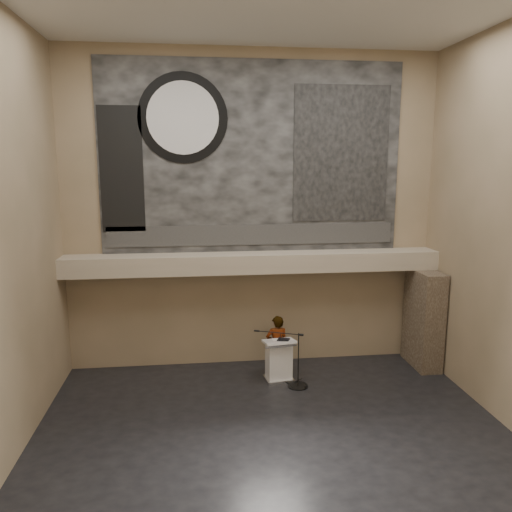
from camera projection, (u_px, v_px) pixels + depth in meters
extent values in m
plane|color=black|center=(274.00, 435.00, 10.37)|extent=(10.00, 10.00, 0.00)
cube|color=#7A694D|center=(253.00, 212.00, 13.48)|extent=(10.00, 0.02, 8.50)
cube|color=#7A694D|center=(331.00, 282.00, 5.68)|extent=(10.00, 0.02, 8.50)
cube|color=#7A694D|center=(2.00, 238.00, 9.00)|extent=(0.02, 8.00, 8.50)
cube|color=tan|center=(254.00, 262.00, 13.34)|extent=(10.00, 0.80, 0.50)
cylinder|color=#B2893D|center=(194.00, 275.00, 13.15)|extent=(0.04, 0.04, 0.06)
cylinder|color=#B2893D|center=(324.00, 271.00, 13.56)|extent=(0.04, 0.04, 0.06)
cube|color=black|center=(253.00, 158.00, 13.19)|extent=(8.00, 0.05, 5.00)
cube|color=#2C2C2C|center=(253.00, 235.00, 13.53)|extent=(7.76, 0.02, 0.55)
cylinder|color=black|center=(183.00, 118.00, 12.75)|extent=(2.30, 0.02, 2.30)
cylinder|color=silver|center=(183.00, 118.00, 12.73)|extent=(1.84, 0.02, 1.84)
cube|color=black|center=(341.00, 154.00, 13.41)|extent=(2.60, 0.02, 3.60)
cube|color=black|center=(121.00, 170.00, 12.81)|extent=(1.10, 0.02, 3.20)
cube|color=#403327|center=(424.00, 319.00, 13.73)|extent=(0.60, 1.40, 2.70)
cube|color=silver|center=(279.00, 379.00, 12.98)|extent=(0.77, 0.63, 0.08)
cube|color=white|center=(279.00, 360.00, 12.88)|extent=(0.67, 0.51, 0.96)
cube|color=white|center=(279.00, 341.00, 12.77)|extent=(0.86, 0.66, 0.14)
cube|color=black|center=(283.00, 340.00, 12.75)|extent=(0.36, 0.33, 0.04)
cube|color=silver|center=(276.00, 340.00, 12.78)|extent=(0.20, 0.27, 0.00)
imported|color=white|center=(277.00, 346.00, 13.18)|extent=(0.61, 0.42, 1.64)
cylinder|color=black|center=(298.00, 386.00, 12.64)|extent=(0.52, 0.52, 0.02)
cylinder|color=black|center=(298.00, 360.00, 12.51)|extent=(0.03, 0.03, 1.41)
cylinder|color=black|center=(278.00, 333.00, 12.52)|extent=(1.12, 0.47, 0.02)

